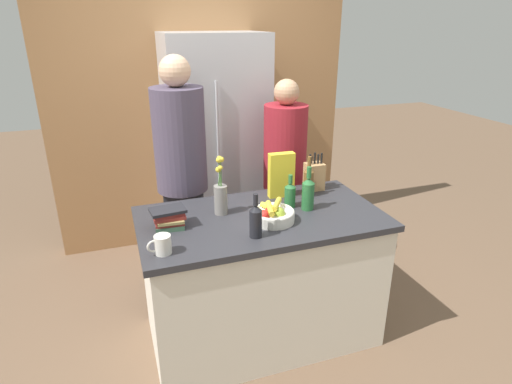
% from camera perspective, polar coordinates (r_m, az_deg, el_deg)
% --- Properties ---
extents(ground_plane, '(14.00, 14.00, 0.00)m').
position_cam_1_polar(ground_plane, '(3.14, 0.64, -18.10)').
color(ground_plane, brown).
extents(kitchen_island, '(1.51, 0.82, 0.89)m').
position_cam_1_polar(kitchen_island, '(2.87, 0.68, -11.25)').
color(kitchen_island, silver).
rests_on(kitchen_island, ground_plane).
extents(back_wall_wood, '(2.71, 0.12, 2.60)m').
position_cam_1_polar(back_wall_wood, '(4.03, -7.25, 11.52)').
color(back_wall_wood, '#AD7A4C').
rests_on(back_wall_wood, ground_plane).
extents(refrigerator, '(0.83, 0.63, 1.93)m').
position_cam_1_polar(refrigerator, '(3.78, -5.28, 5.68)').
color(refrigerator, '#B7B7BC').
rests_on(refrigerator, ground_plane).
extents(fruit_bowl, '(0.26, 0.26, 0.12)m').
position_cam_1_polar(fruit_bowl, '(2.56, 2.27, -2.99)').
color(fruit_bowl, silver).
rests_on(fruit_bowl, kitchen_island).
extents(knife_block, '(0.13, 0.11, 0.27)m').
position_cam_1_polar(knife_block, '(3.06, 7.76, 2.13)').
color(knife_block, tan).
rests_on(knife_block, kitchen_island).
extents(flower_vase, '(0.08, 0.08, 0.37)m').
position_cam_1_polar(flower_vase, '(2.65, -4.74, -0.44)').
color(flower_vase, gray).
rests_on(flower_vase, kitchen_island).
extents(cereal_box, '(0.18, 0.07, 0.31)m').
position_cam_1_polar(cereal_box, '(2.89, 3.39, 2.27)').
color(cereal_box, yellow).
rests_on(cereal_box, kitchen_island).
extents(coffee_mug, '(0.13, 0.09, 0.10)m').
position_cam_1_polar(coffee_mug, '(2.27, -12.40, -6.87)').
color(coffee_mug, silver).
rests_on(coffee_mug, kitchen_island).
extents(book_stack, '(0.21, 0.17, 0.12)m').
position_cam_1_polar(book_stack, '(2.54, -11.52, -3.39)').
color(book_stack, '#3D6047').
rests_on(book_stack, kitchen_island).
extents(bottle_oil, '(0.08, 0.08, 0.28)m').
position_cam_1_polar(bottle_oil, '(2.72, 6.97, -0.11)').
color(bottle_oil, '#286633').
rests_on(bottle_oil, kitchen_island).
extents(bottle_vinegar, '(0.07, 0.07, 0.22)m').
position_cam_1_polar(bottle_vinegar, '(2.76, 4.55, -0.31)').
color(bottle_vinegar, '#286633').
rests_on(bottle_vinegar, kitchen_island).
extents(bottle_wine, '(0.07, 0.07, 0.28)m').
position_cam_1_polar(bottle_wine, '(2.93, 7.02, 1.51)').
color(bottle_wine, brown).
rests_on(bottle_wine, kitchen_island).
extents(bottle_water, '(0.07, 0.07, 0.26)m').
position_cam_1_polar(bottle_water, '(2.36, -0.04, -3.77)').
color(bottle_water, black).
rests_on(bottle_water, kitchen_island).
extents(person_at_sink, '(0.36, 0.36, 1.82)m').
position_cam_1_polar(person_at_sink, '(3.12, -9.89, 2.95)').
color(person_at_sink, '#383842').
rests_on(person_at_sink, ground_plane).
extents(person_in_blue, '(0.33, 0.33, 1.62)m').
position_cam_1_polar(person_in_blue, '(3.37, 3.82, 2.75)').
color(person_in_blue, '#383842').
rests_on(person_in_blue, ground_plane).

